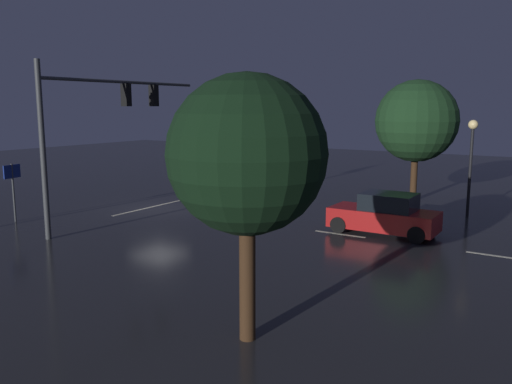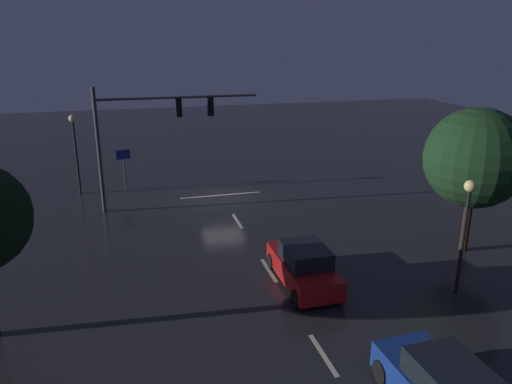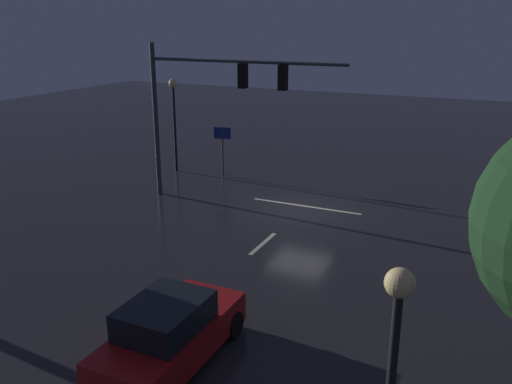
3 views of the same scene
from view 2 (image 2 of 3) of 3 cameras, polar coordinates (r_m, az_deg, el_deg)
name	(u,v)px [view 2 (image 2 of 3)]	position (r m, az deg, el deg)	size (l,w,h in m)	color
ground_plane	(223,198)	(30.30, -3.86, -0.72)	(80.00, 80.00, 0.00)	#232326
traffic_signal_assembly	(151,124)	(28.09, -12.02, 7.69)	(8.97, 0.47, 6.94)	#383A3D
lane_dash_far	(237,221)	(26.62, -2.16, -3.35)	(2.20, 0.16, 0.01)	beige
lane_dash_mid	(269,270)	(21.31, 1.50, -8.99)	(2.20, 0.16, 0.01)	beige
lane_dash_near	(323,355)	(16.47, 7.73, -18.04)	(2.20, 0.16, 0.01)	beige
stop_bar	(221,195)	(30.88, -4.09, -0.36)	(5.00, 0.16, 0.01)	beige
car_approaching	(304,266)	(19.95, 5.51, -8.48)	(1.91, 4.37, 1.70)	maroon
street_lamp_left_kerb	(466,215)	(19.81, 23.02, -2.43)	(0.44, 0.44, 4.56)	black
street_lamp_right_kerb	(75,139)	(32.18, -20.14, 5.73)	(0.44, 0.44, 4.95)	black
route_sign	(123,160)	(32.60, -14.99, 3.52)	(0.90, 0.21, 2.64)	#383A3D
tree_left_near	(475,158)	(23.77, 23.91, 3.56)	(4.44, 4.44, 6.61)	#382314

